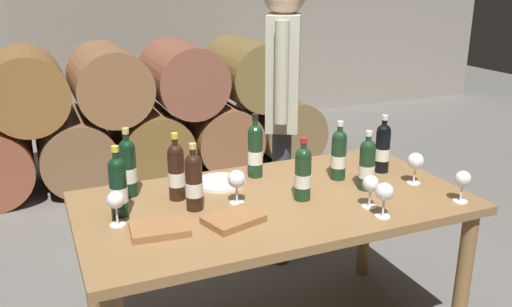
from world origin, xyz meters
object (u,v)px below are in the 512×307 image
(wine_bottle_8, at_px, (255,150))
(wine_glass_4, at_px, (116,202))
(tasting_notebook, at_px, (160,229))
(serving_plate, at_px, (221,182))
(wine_bottle_7, at_px, (303,173))
(dining_table, at_px, (274,218))
(wine_bottle_2, at_px, (194,181))
(wine_bottle_4, at_px, (128,167))
(wine_bottle_0, at_px, (176,171))
(wine_glass_5, at_px, (416,162))
(wine_glass_0, at_px, (237,180))
(wine_glass_2, at_px, (371,185))
(wine_glass_1, at_px, (384,193))
(sommelier_presenting, at_px, (283,95))
(wine_bottle_6, at_px, (339,154))
(wine_bottle_3, at_px, (367,164))
(wine_bottle_1, at_px, (118,186))
(wine_bottle_5, at_px, (383,147))
(leather_ledger, at_px, (234,219))
(wine_glass_3, at_px, (463,180))

(wine_bottle_8, height_order, wine_glass_4, wine_bottle_8)
(tasting_notebook, bearing_deg, serving_plate, 50.30)
(wine_bottle_7, relative_size, tasting_notebook, 1.28)
(dining_table, height_order, wine_bottle_2, wine_bottle_2)
(wine_bottle_4, bearing_deg, wine_bottle_7, -26.40)
(wine_bottle_0, distance_m, wine_glass_5, 1.11)
(wine_bottle_7, bearing_deg, wine_bottle_4, 153.60)
(wine_bottle_4, xyz_separation_m, serving_plate, (0.42, -0.03, -0.13))
(wine_glass_5, relative_size, serving_plate, 0.63)
(wine_bottle_2, relative_size, wine_glass_0, 1.90)
(wine_glass_2, bearing_deg, tasting_notebook, 172.31)
(wine_glass_1, relative_size, sommelier_presenting, 0.09)
(wine_bottle_6, xyz_separation_m, wine_glass_2, (-0.05, -0.35, -0.02))
(wine_bottle_3, distance_m, wine_bottle_6, 0.17)
(wine_bottle_1, distance_m, wine_bottle_7, 0.78)
(wine_bottle_5, height_order, wine_glass_0, wine_bottle_5)
(wine_glass_5, bearing_deg, wine_bottle_2, 173.23)
(dining_table, height_order, wine_bottle_3, wine_bottle_3)
(wine_glass_1, height_order, wine_glass_4, wine_glass_1)
(wine_glass_1, height_order, leather_ledger, wine_glass_1)
(wine_glass_3, bearing_deg, tasting_notebook, 169.99)
(wine_bottle_6, relative_size, wine_glass_1, 1.92)
(wine_bottle_5, bearing_deg, leather_ledger, -163.69)
(wine_bottle_1, bearing_deg, wine_glass_0, -8.59)
(wine_bottle_2, distance_m, wine_glass_1, 0.78)
(wine_glass_1, distance_m, sommelier_presenting, 1.11)
(wine_bottle_2, relative_size, wine_bottle_8, 0.92)
(wine_bottle_2, xyz_separation_m, tasting_notebook, (-0.19, -0.16, -0.11))
(wine_bottle_7, xyz_separation_m, wine_glass_1, (0.21, -0.30, -0.02))
(wine_glass_4, height_order, sommelier_presenting, sommelier_presenting)
(wine_bottle_0, relative_size, serving_plate, 1.26)
(tasting_notebook, distance_m, serving_plate, 0.55)
(wine_bottle_1, xyz_separation_m, wine_glass_2, (0.99, -0.33, -0.03))
(wine_bottle_4, xyz_separation_m, wine_glass_5, (1.26, -0.38, -0.03))
(wine_bottle_3, distance_m, wine_glass_3, 0.41)
(dining_table, distance_m, wine_bottle_6, 0.46)
(wine_bottle_0, bearing_deg, wine_glass_5, -13.60)
(dining_table, xyz_separation_m, wine_glass_1, (0.33, -0.35, 0.20))
(tasting_notebook, xyz_separation_m, serving_plate, (0.39, 0.39, -0.01))
(wine_glass_4, height_order, leather_ledger, wine_glass_4)
(dining_table, relative_size, wine_bottle_3, 6.14)
(leather_ledger, bearing_deg, wine_bottle_1, 131.88)
(wine_bottle_2, relative_size, wine_glass_5, 1.91)
(leather_ledger, bearing_deg, wine_bottle_4, 109.31)
(leather_ledger, bearing_deg, wine_glass_0, 47.85)
(wine_bottle_2, distance_m, wine_bottle_6, 0.75)
(wine_bottle_0, height_order, wine_bottle_3, wine_bottle_0)
(wine_bottle_8, distance_m, wine_glass_4, 0.77)
(wine_bottle_5, height_order, wine_glass_3, wine_bottle_5)
(wine_glass_4, bearing_deg, leather_ledger, -19.38)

